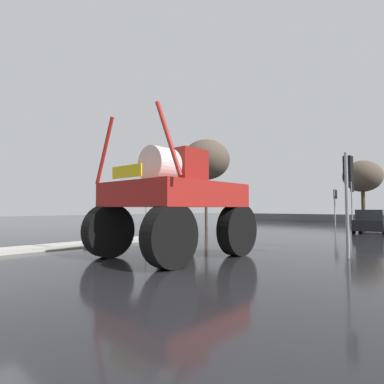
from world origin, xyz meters
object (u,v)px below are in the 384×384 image
object	(u,v)px
traffic_signal_near_left	(149,187)
traffic_signal_far_right	(335,199)
bare_tree_far_center	(362,176)
bare_tree_left	(206,160)
oversize_sprayer	(174,200)
sedan_ahead	(371,222)
traffic_signal_near_right	(348,181)
traffic_signal_far_left	(352,194)

from	to	relation	value
traffic_signal_near_left	traffic_signal_far_right	xyz separation A→B (m)	(3.32, 19.95, -0.30)
bare_tree_far_center	bare_tree_left	bearing A→B (deg)	-120.37
traffic_signal_far_right	bare_tree_far_center	distance (m)	7.00
oversize_sprayer	sedan_ahead	size ratio (longest dim) A/B	1.17
traffic_signal_near_left	traffic_signal_far_right	distance (m)	20.23
traffic_signal_near_right	bare_tree_left	size ratio (longest dim) A/B	0.43
traffic_signal_near_right	bare_tree_far_center	bearing A→B (deg)	103.43
oversize_sprayer	traffic_signal_far_right	size ratio (longest dim) A/B	1.44
traffic_signal_near_right	bare_tree_left	bearing A→B (deg)	144.90
traffic_signal_near_right	bare_tree_far_center	world-z (taller)	bare_tree_far_center
sedan_ahead	traffic_signal_near_left	xyz separation A→B (m)	(-8.09, -12.43, 2.10)
traffic_signal_near_left	traffic_signal_near_right	distance (m)	10.39
bare_tree_left	sedan_ahead	bearing A→B (deg)	6.85
traffic_signal_far_right	bare_tree_far_center	size ratio (longest dim) A/B	0.51
sedan_ahead	oversize_sprayer	bearing A→B (deg)	165.66
traffic_signal_far_right	bare_tree_left	bearing A→B (deg)	-132.60
traffic_signal_near_left	traffic_signal_far_left	world-z (taller)	traffic_signal_far_left
traffic_signal_far_right	oversize_sprayer	bearing A→B (deg)	-83.55
bare_tree_left	traffic_signal_far_right	bearing A→B (deg)	47.40
sedan_ahead	bare_tree_left	size ratio (longest dim) A/B	0.54
traffic_signal_far_left	sedan_ahead	bearing A→B (deg)	-66.56
traffic_signal_near_left	traffic_signal_near_right	xyz separation A→B (m)	(10.38, 0.01, -0.30)
traffic_signal_far_right	bare_tree_left	xyz separation A→B (m)	(-8.37, -9.10, 3.57)
sedan_ahead	bare_tree_far_center	world-z (taller)	bare_tree_far_center
traffic_signal_near_left	bare_tree_left	bearing A→B (deg)	114.95
traffic_signal_near_left	traffic_signal_near_right	bearing A→B (deg)	0.03
oversize_sprayer	sedan_ahead	world-z (taller)	oversize_sprayer
oversize_sprayer	traffic_signal_near_left	xyz separation A→B (m)	(-6.00, 3.78, 0.94)
bare_tree_left	traffic_signal_far_left	bearing A→B (deg)	42.62
traffic_signal_near_left	bare_tree_far_center	distance (m)	26.83
sedan_ahead	traffic_signal_near_left	size ratio (longest dim) A/B	1.11
sedan_ahead	traffic_signal_far_right	xyz separation A→B (m)	(-4.77, 7.52, 1.80)
sedan_ahead	bare_tree_far_center	xyz separation A→B (m)	(-4.01, 13.99, 4.35)
oversize_sprayer	bare_tree_left	xyz separation A→B (m)	(-11.05, 14.63, 4.21)
traffic_signal_near_left	bare_tree_left	distance (m)	12.41
sedan_ahead	bare_tree_far_center	bearing A→B (deg)	8.98
traffic_signal_near_right	traffic_signal_far_left	xyz separation A→B (m)	(-5.55, 19.93, 0.43)
traffic_signal_far_left	bare_tree_left	world-z (taller)	bare_tree_left
oversize_sprayer	traffic_signal_near_left	size ratio (longest dim) A/B	1.29
traffic_signal_near_right	oversize_sprayer	bearing A→B (deg)	-139.19
sedan_ahead	traffic_signal_near_right	size ratio (longest dim) A/B	1.24
traffic_signal_near_left	traffic_signal_far_right	size ratio (longest dim) A/B	1.12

